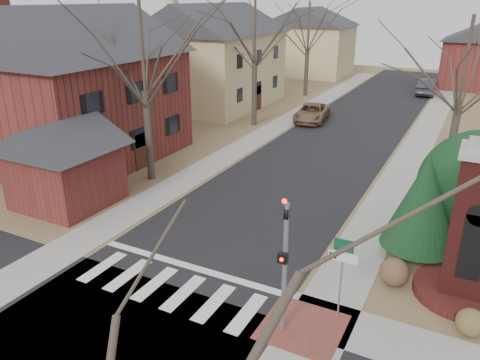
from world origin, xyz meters
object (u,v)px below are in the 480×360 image
Objects in this scene: distant_car at (427,87)px; traffic_signal_pole at (285,256)px; brick_gate_monument at (473,239)px; pickup_truck at (312,113)px; sign_post at (342,263)px.

traffic_signal_pole is at bearing 90.26° from distant_car.
brick_gate_monument is 23.77m from pickup_truck.
brick_gate_monument is at bearing 41.42° from sign_post.
sign_post is at bearing 47.57° from traffic_signal_pole.
brick_gate_monument reaches higher than distant_car.
distant_car is (6.80, 15.86, 0.12)m from pickup_truck.
traffic_signal_pole reaches higher than sign_post.
sign_post is at bearing -138.58° from brick_gate_monument.
sign_post is 0.42× the size of brick_gate_monument.
traffic_signal_pole reaches higher than distant_car.
sign_post is 39.18m from distant_car.
traffic_signal_pole is at bearing -136.76° from brick_gate_monument.
pickup_truck is (-7.70, 24.65, -1.90)m from traffic_signal_pole.
sign_post is at bearing 92.20° from distant_car.
pickup_truck is at bearing 111.16° from sign_post.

